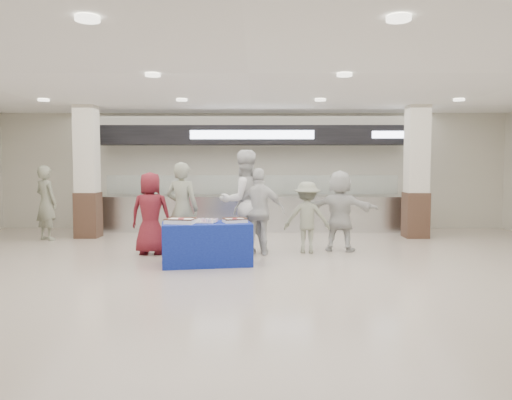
{
  "coord_description": "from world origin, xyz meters",
  "views": [
    {
      "loc": [
        0.14,
        -7.91,
        1.76
      ],
      "look_at": [
        0.11,
        1.6,
        1.1
      ],
      "focal_mm": 35.0,
      "sensor_mm": 36.0,
      "label": 1
    }
  ],
  "objects_px": {
    "display_table": "(207,244)",
    "sheet_cake_right": "(235,220)",
    "civilian_maroon": "(151,213)",
    "cupcake_tray": "(204,221)",
    "civilian_white": "(340,211)",
    "chef_short": "(259,211)",
    "soldier_b": "(307,217)",
    "chef_tall": "(244,202)",
    "sheet_cake_left": "(181,220)",
    "soldier_a": "(182,209)",
    "soldier_bg": "(46,203)"
  },
  "relations": [
    {
      "from": "soldier_b",
      "to": "display_table",
      "type": "bearing_deg",
      "value": 37.74
    },
    {
      "from": "soldier_a",
      "to": "chef_tall",
      "type": "xyz_separation_m",
      "value": [
        1.19,
        0.29,
        0.12
      ]
    },
    {
      "from": "cupcake_tray",
      "to": "soldier_b",
      "type": "xyz_separation_m",
      "value": [
        1.95,
        1.21,
        -0.07
      ]
    },
    {
      "from": "display_table",
      "to": "civilian_maroon",
      "type": "bearing_deg",
      "value": 129.49
    },
    {
      "from": "display_table",
      "to": "soldier_b",
      "type": "relative_size",
      "value": 1.08
    },
    {
      "from": "display_table",
      "to": "chef_tall",
      "type": "distance_m",
      "value": 1.52
    },
    {
      "from": "civilian_maroon",
      "to": "soldier_b",
      "type": "bearing_deg",
      "value": -173.78
    },
    {
      "from": "cupcake_tray",
      "to": "soldier_a",
      "type": "xyz_separation_m",
      "value": [
        -0.52,
        0.92,
        0.13
      ]
    },
    {
      "from": "civilian_maroon",
      "to": "soldier_a",
      "type": "bearing_deg",
      "value": 173.56
    },
    {
      "from": "chef_tall",
      "to": "soldier_a",
      "type": "bearing_deg",
      "value": -10.99
    },
    {
      "from": "sheet_cake_right",
      "to": "civilian_maroon",
      "type": "relative_size",
      "value": 0.29
    },
    {
      "from": "civilian_maroon",
      "to": "soldier_b",
      "type": "distance_m",
      "value": 3.11
    },
    {
      "from": "display_table",
      "to": "sheet_cake_left",
      "type": "distance_m",
      "value": 0.62
    },
    {
      "from": "display_table",
      "to": "sheet_cake_right",
      "type": "height_order",
      "value": "sheet_cake_right"
    },
    {
      "from": "cupcake_tray",
      "to": "sheet_cake_left",
      "type": "bearing_deg",
      "value": -163.16
    },
    {
      "from": "sheet_cake_left",
      "to": "cupcake_tray",
      "type": "distance_m",
      "value": 0.4
    },
    {
      "from": "sheet_cake_left",
      "to": "cupcake_tray",
      "type": "relative_size",
      "value": 1.17
    },
    {
      "from": "soldier_a",
      "to": "chef_tall",
      "type": "distance_m",
      "value": 1.23
    },
    {
      "from": "chef_tall",
      "to": "soldier_b",
      "type": "xyz_separation_m",
      "value": [
        1.27,
        -0.0,
        -0.32
      ]
    },
    {
      "from": "display_table",
      "to": "chef_short",
      "type": "xyz_separation_m",
      "value": [
        0.93,
        1.0,
        0.48
      ]
    },
    {
      "from": "cupcake_tray",
      "to": "soldier_a",
      "type": "distance_m",
      "value": 1.07
    },
    {
      "from": "soldier_b",
      "to": "chef_tall",
      "type": "bearing_deg",
      "value": 4.82
    },
    {
      "from": "sheet_cake_left",
      "to": "chef_short",
      "type": "distance_m",
      "value": 1.76
    },
    {
      "from": "civilian_maroon",
      "to": "civilian_white",
      "type": "height_order",
      "value": "civilian_white"
    },
    {
      "from": "sheet_cake_left",
      "to": "display_table",
      "type": "bearing_deg",
      "value": 13.39
    },
    {
      "from": "display_table",
      "to": "civilian_white",
      "type": "xyz_separation_m",
      "value": [
        2.59,
        1.43,
        0.45
      ]
    },
    {
      "from": "chef_tall",
      "to": "soldier_b",
      "type": "height_order",
      "value": "chef_tall"
    },
    {
      "from": "sheet_cake_right",
      "to": "civilian_maroon",
      "type": "distance_m",
      "value": 1.97
    },
    {
      "from": "cupcake_tray",
      "to": "civilian_white",
      "type": "distance_m",
      "value": 3.01
    },
    {
      "from": "cupcake_tray",
      "to": "soldier_bg",
      "type": "relative_size",
      "value": 0.27
    },
    {
      "from": "sheet_cake_right",
      "to": "soldier_bg",
      "type": "xyz_separation_m",
      "value": [
        -4.56,
        2.86,
        0.08
      ]
    },
    {
      "from": "civilian_white",
      "to": "sheet_cake_right",
      "type": "bearing_deg",
      "value": 49.09
    },
    {
      "from": "chef_tall",
      "to": "civilian_white",
      "type": "distance_m",
      "value": 1.99
    },
    {
      "from": "display_table",
      "to": "sheet_cake_right",
      "type": "xyz_separation_m",
      "value": [
        0.49,
        0.06,
        0.42
      ]
    },
    {
      "from": "sheet_cake_right",
      "to": "soldier_a",
      "type": "distance_m",
      "value": 1.39
    },
    {
      "from": "cupcake_tray",
      "to": "chef_tall",
      "type": "distance_m",
      "value": 1.41
    },
    {
      "from": "soldier_a",
      "to": "chef_short",
      "type": "relative_size",
      "value": 1.07
    },
    {
      "from": "civilian_maroon",
      "to": "civilian_white",
      "type": "distance_m",
      "value": 3.82
    },
    {
      "from": "civilian_white",
      "to": "chef_tall",
      "type": "bearing_deg",
      "value": 21.94
    },
    {
      "from": "soldier_a",
      "to": "display_table",
      "type": "bearing_deg",
      "value": 139.65
    },
    {
      "from": "chef_short",
      "to": "chef_tall",
      "type": "bearing_deg",
      "value": -31.14
    },
    {
      "from": "display_table",
      "to": "soldier_a",
      "type": "height_order",
      "value": "soldier_a"
    },
    {
      "from": "sheet_cake_left",
      "to": "chef_tall",
      "type": "xyz_separation_m",
      "value": [
        1.06,
        1.33,
        0.23
      ]
    },
    {
      "from": "chef_tall",
      "to": "chef_short",
      "type": "relative_size",
      "value": 1.21
    },
    {
      "from": "civilian_maroon",
      "to": "civilian_white",
      "type": "relative_size",
      "value": 0.98
    },
    {
      "from": "soldier_a",
      "to": "chef_short",
      "type": "bearing_deg",
      "value": -159.34
    },
    {
      "from": "display_table",
      "to": "sheet_cake_right",
      "type": "bearing_deg",
      "value": -3.19
    },
    {
      "from": "soldier_bg",
      "to": "soldier_a",
      "type": "bearing_deg",
      "value": -177.04
    },
    {
      "from": "soldier_bg",
      "to": "sheet_cake_right",
      "type": "bearing_deg",
      "value": -179.58
    },
    {
      "from": "civilian_maroon",
      "to": "chef_short",
      "type": "bearing_deg",
      "value": -178.18
    }
  ]
}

